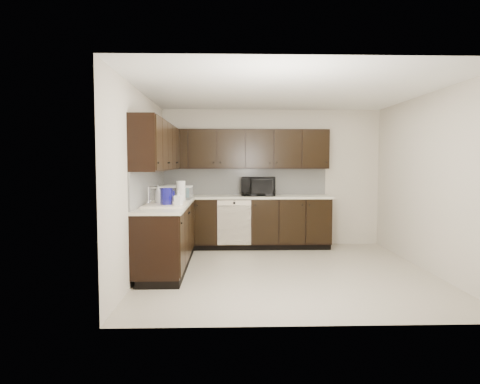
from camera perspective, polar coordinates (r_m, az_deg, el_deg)
name	(u,v)px	position (r m, az deg, el deg)	size (l,w,h in m)	color
floor	(286,272)	(6.14, 6.11, -10.52)	(4.00, 4.00, 0.00)	#ABA18D
ceiling	(287,92)	(6.02, 6.29, 13.18)	(4.00, 4.00, 0.00)	white
wall_back	(271,178)	(7.94, 4.21, 1.92)	(4.00, 0.02, 2.50)	#BBB1A0
wall_left	(141,183)	(6.01, -13.05, 1.16)	(0.02, 4.00, 2.50)	#BBB1A0
wall_right	(429,183)	(6.54, 23.84, 1.14)	(0.02, 4.00, 2.50)	#BBB1A0
wall_front	(316,193)	(3.98, 10.15, -0.19)	(4.00, 0.02, 2.50)	#BBB1A0
lower_cabinets	(216,230)	(7.09, -3.22, -5.12)	(3.00, 2.80, 0.90)	black
countertop	(216,200)	(7.02, -3.26, -1.05)	(3.03, 2.83, 0.04)	beige
backsplash	(204,183)	(7.23, -4.88, 1.15)	(3.00, 2.80, 0.48)	#B6B7B2
upper_cabinets	(210,148)	(7.10, -4.03, 5.87)	(3.00, 2.80, 0.70)	black
dishwasher	(234,220)	(7.37, -0.78, -3.73)	(0.58, 0.04, 0.78)	beige
sink	(165,210)	(5.97, -10.01, -2.37)	(0.54, 0.82, 0.42)	beige
microwave	(258,186)	(7.63, 2.47, 0.75)	(0.60, 0.41, 0.33)	black
soap_bottle_a	(178,198)	(5.83, -8.22, -0.85)	(0.10, 0.10, 0.22)	gray
soap_bottle_b	(158,195)	(6.18, -10.86, -0.34)	(0.10, 0.11, 0.27)	gray
toaster_oven	(175,190)	(7.67, -8.68, 0.22)	(0.31, 0.23, 0.20)	#B5B5B7
storage_bin	(176,193)	(7.04, -8.59, -0.09)	(0.51, 0.38, 0.20)	silver
blue_pitcher	(166,197)	(5.90, -9.79, -0.66)	(0.17, 0.17, 0.25)	navy
teal_tumbler	(187,192)	(7.29, -7.12, -0.01)	(0.08, 0.08, 0.18)	#0C7389
paper_towel_roll	(181,191)	(6.70, -7.89, 0.15)	(0.14, 0.14, 0.30)	silver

